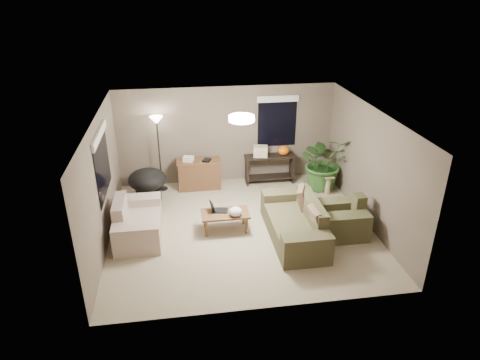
{
  "coord_description": "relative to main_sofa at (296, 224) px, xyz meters",
  "views": [
    {
      "loc": [
        -1.19,
        -7.79,
        4.83
      ],
      "look_at": [
        0.0,
        0.2,
        1.05
      ],
      "focal_mm": 32.0,
      "sensor_mm": 36.0,
      "label": 1
    }
  ],
  "objects": [
    {
      "name": "cat_scratching_post",
      "position": [
        1.29,
        1.74,
        -0.08
      ],
      "size": [
        0.32,
        0.32,
        0.5
      ],
      "color": "tan",
      "rests_on": "ground"
    },
    {
      "name": "loveseat",
      "position": [
        -3.23,
        0.52,
        0.0
      ],
      "size": [
        0.9,
        1.6,
        0.85
      ],
      "color": "beige",
      "rests_on": "ground"
    },
    {
      "name": "desk_papers",
      "position": [
        -1.97,
        2.6,
        0.51
      ],
      "size": [
        0.72,
        0.32,
        0.12
      ],
      "color": "silver",
      "rests_on": "desk"
    },
    {
      "name": "window_left",
      "position": [
        -3.78,
        0.79,
        1.49
      ],
      "size": [
        0.05,
        1.56,
        1.33
      ],
      "color": "black",
      "rests_on": "room_shell"
    },
    {
      "name": "desk",
      "position": [
        -1.81,
        2.61,
        0.08
      ],
      "size": [
        1.1,
        0.5,
        0.75
      ],
      "color": "brown",
      "rests_on": "ground"
    },
    {
      "name": "houseplant",
      "position": [
        1.3,
        2.11,
        0.27
      ],
      "size": [
        1.3,
        1.44,
        1.13
      ],
      "primitive_type": "imported",
      "color": "#2D5923",
      "rests_on": "ground"
    },
    {
      "name": "cardboard_box",
      "position": [
        -0.23,
        2.67,
        0.59
      ],
      "size": [
        0.4,
        0.33,
        0.27
      ],
      "primitive_type": "cube",
      "rotation": [
        0.0,
        0.0,
        -0.21
      ],
      "color": "beige",
      "rests_on": "console_table"
    },
    {
      "name": "ceiling_fixture",
      "position": [
        -1.05,
        0.49,
        2.15
      ],
      "size": [
        0.5,
        0.5,
        0.1
      ],
      "primitive_type": "cylinder",
      "color": "white",
      "rests_on": "room_shell"
    },
    {
      "name": "console_table",
      "position": [
        0.02,
        2.67,
        0.14
      ],
      "size": [
        1.3,
        0.4,
        0.75
      ],
      "color": "black",
      "rests_on": "ground"
    },
    {
      "name": "plastic_bag",
      "position": [
        -1.2,
        0.31,
        0.22
      ],
      "size": [
        0.35,
        0.33,
        0.19
      ],
      "primitive_type": "ellipsoid",
      "rotation": [
        0.0,
        0.0,
        -0.41
      ],
      "color": "white",
      "rests_on": "coffee_table"
    },
    {
      "name": "coffee_table",
      "position": [
        -1.4,
        0.46,
        0.06
      ],
      "size": [
        1.0,
        0.55,
        0.42
      ],
      "color": "brown",
      "rests_on": "ground"
    },
    {
      "name": "pumpkin",
      "position": [
        0.37,
        2.67,
        0.58
      ],
      "size": [
        0.36,
        0.36,
        0.24
      ],
      "primitive_type": "ellipsoid",
      "rotation": [
        0.0,
        0.0,
        -0.25
      ],
      "color": "orange",
      "rests_on": "console_table"
    },
    {
      "name": "papasan_chair",
      "position": [
        -3.07,
        2.1,
        0.17
      ],
      "size": [
        0.94,
        0.94,
        0.8
      ],
      "color": "black",
      "rests_on": "ground"
    },
    {
      "name": "laptop",
      "position": [
        -1.57,
        0.56,
        0.19
      ],
      "size": [
        0.4,
        0.28,
        0.24
      ],
      "color": "black",
      "rests_on": "coffee_table"
    },
    {
      "name": "armchair",
      "position": [
        0.98,
        0.03,
        0.0
      ],
      "size": [
        0.95,
        1.0,
        0.85
      ],
      "color": "#4C4B2D",
      "rests_on": "ground"
    },
    {
      "name": "window_back",
      "position": [
        0.25,
        2.97,
        1.49
      ],
      "size": [
        1.06,
        0.05,
        1.33
      ],
      "color": "black",
      "rests_on": "room_shell"
    },
    {
      "name": "throw_pillows",
      "position": [
        0.26,
        -0.0,
        0.36
      ],
      "size": [
        0.39,
        1.39,
        0.47
      ],
      "color": "#8C7251",
      "rests_on": "main_sofa"
    },
    {
      "name": "main_sofa",
      "position": [
        0.0,
        0.0,
        0.0
      ],
      "size": [
        0.95,
        2.2,
        0.85
      ],
      "color": "#4A452C",
      "rests_on": "ground"
    },
    {
      "name": "room_shell",
      "position": [
        -1.05,
        0.49,
        0.96
      ],
      "size": [
        5.5,
        5.5,
        5.5
      ],
      "color": "tan",
      "rests_on": "ground"
    },
    {
      "name": "floor_lamp",
      "position": [
        -2.77,
        2.67,
        1.3
      ],
      "size": [
        0.32,
        0.32,
        1.91
      ],
      "color": "black",
      "rests_on": "ground"
    }
  ]
}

